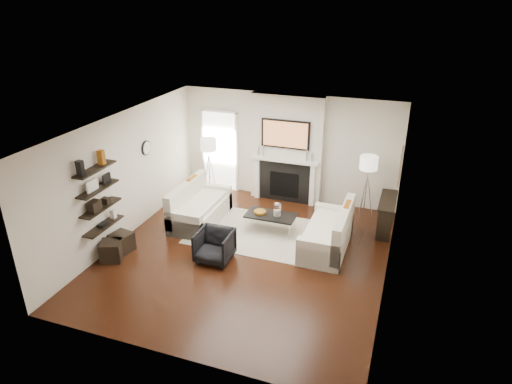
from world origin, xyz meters
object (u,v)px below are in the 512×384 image
(armchair, at_px, (214,244))
(coffee_table, at_px, (271,215))
(loveseat_left_base, at_px, (201,213))
(lamp_left_shade, at_px, (208,145))
(loveseat_right_base, at_px, (326,239))
(ottoman_near, at_px, (122,242))
(lamp_right_shade, at_px, (369,163))

(armchair, bearing_deg, coffee_table, 64.12)
(loveseat_left_base, height_order, coffee_table, same)
(armchair, bearing_deg, lamp_left_shade, 115.64)
(loveseat_right_base, relative_size, armchair, 2.57)
(loveseat_left_base, relative_size, lamp_left_shade, 4.50)
(loveseat_right_base, relative_size, lamp_left_shade, 4.50)
(coffee_table, bearing_deg, ottoman_near, -145.57)
(loveseat_left_base, xyz_separation_m, lamp_right_shade, (3.56, 1.29, 1.24))
(armchair, relative_size, lamp_left_shade, 1.75)
(loveseat_left_base, bearing_deg, lamp_right_shade, 19.85)
(lamp_right_shade, bearing_deg, lamp_left_shade, -179.70)
(loveseat_left_base, relative_size, ottoman_near, 4.50)
(lamp_right_shade, bearing_deg, ottoman_near, -146.30)
(lamp_right_shade, height_order, ottoman_near, lamp_right_shade)
(loveseat_left_base, xyz_separation_m, coffee_table, (1.68, 0.08, 0.19))
(loveseat_right_base, bearing_deg, loveseat_left_base, 176.25)
(armchair, relative_size, lamp_right_shade, 1.75)
(loveseat_left_base, height_order, loveseat_right_base, same)
(loveseat_right_base, distance_m, lamp_right_shade, 2.02)
(coffee_table, relative_size, armchair, 1.57)
(loveseat_right_base, xyz_separation_m, lamp_left_shade, (-3.33, 1.46, 1.24))
(coffee_table, height_order, armchair, armchair)
(loveseat_right_base, bearing_deg, ottoman_near, -158.77)
(armchair, bearing_deg, ottoman_near, -171.21)
(lamp_left_shade, bearing_deg, ottoman_near, -101.70)
(loveseat_left_base, xyz_separation_m, armchair, (0.99, -1.40, 0.14))
(coffee_table, relative_size, lamp_left_shade, 2.75)
(coffee_table, height_order, lamp_right_shade, lamp_right_shade)
(loveseat_right_base, height_order, armchair, armchair)
(ottoman_near, bearing_deg, coffee_table, 34.43)
(lamp_left_shade, distance_m, ottoman_near, 3.30)
(loveseat_left_base, bearing_deg, ottoman_near, -118.98)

